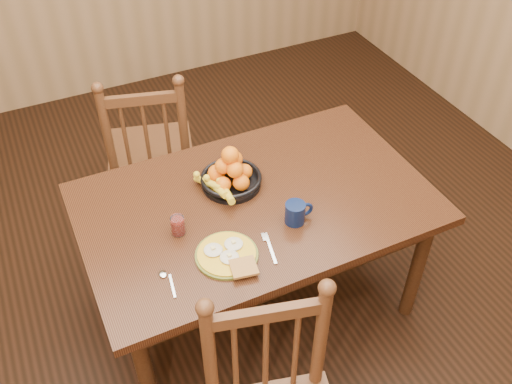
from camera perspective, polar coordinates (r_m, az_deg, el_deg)
name	(u,v)px	position (r m, az deg, el deg)	size (l,w,h in m)	color
room	(256,87)	(2.25, 0.00, 10.46)	(4.52, 5.02, 2.72)	black
dining_table	(256,213)	(2.67, 0.00, -2.15)	(1.60, 1.00, 0.75)	black
chair_far	(151,152)	(3.33, -10.49, 3.96)	(0.58, 0.57, 1.06)	#472615
breakfast_plate	(228,255)	(2.37, -2.86, -6.28)	(0.26, 0.30, 0.04)	#59601E
fork	(269,246)	(2.41, 1.34, -5.45)	(0.05, 0.18, 0.00)	silver
spoon	(166,278)	(2.32, -9.00, -8.48)	(0.04, 0.16, 0.01)	silver
coffee_mug	(296,212)	(2.49, 4.02, -2.06)	(0.13, 0.09, 0.10)	#0A163B
juice_glass	(178,226)	(2.46, -7.81, -3.38)	(0.06, 0.06, 0.09)	silver
fruit_bowl	(230,175)	(2.65, -2.63, 1.69)	(0.32, 0.32, 0.22)	black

